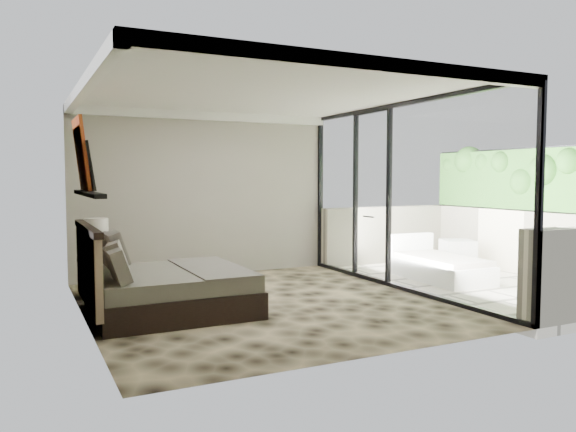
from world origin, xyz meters
name	(u,v)px	position (x,y,z in m)	size (l,w,h in m)	color
floor	(263,304)	(0.00, 0.00, 0.00)	(5.00, 5.00, 0.00)	black
ceiling	(263,93)	(0.00, 0.00, 2.79)	(4.50, 5.00, 0.02)	silver
back_wall	(206,194)	(0.00, 2.49, 1.40)	(4.50, 0.02, 2.80)	gray
left_wall	(84,203)	(-2.24, 0.00, 1.40)	(0.02, 5.00, 2.80)	gray
glass_wall	(401,197)	(2.25, 0.00, 1.40)	(0.08, 5.00, 2.80)	white
terrace_slab	(474,285)	(3.75, 0.00, -0.06)	(3.00, 5.00, 0.12)	beige
parapet_far	(534,243)	(5.10, 0.00, 0.55)	(0.30, 5.00, 1.10)	beige
foliage_hedge	(536,179)	(5.10, 0.00, 1.65)	(0.36, 4.60, 1.10)	#3A7524
picture_ledge	(88,194)	(-2.18, 0.10, 1.50)	(0.12, 2.20, 0.05)	black
bed	(162,287)	(-1.34, 0.08, 0.32)	(1.96, 1.90, 1.08)	black
nightstand	(99,277)	(-1.91, 1.47, 0.28)	(0.55, 0.55, 0.55)	black
table_lamp	(97,233)	(-1.93, 1.47, 0.90)	(0.32, 0.32, 0.59)	black
abstract_canvas	(81,154)	(-2.19, 0.60, 1.97)	(0.04, 0.90, 0.90)	#A42E0E
framed_print	(89,166)	(-2.14, 0.35, 1.82)	(0.03, 0.50, 0.60)	black
ottoman	(458,255)	(4.34, 1.03, 0.27)	(0.54, 0.54, 0.54)	silver
lounger	(438,266)	(3.32, 0.38, 0.21)	(0.95, 1.80, 0.69)	white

